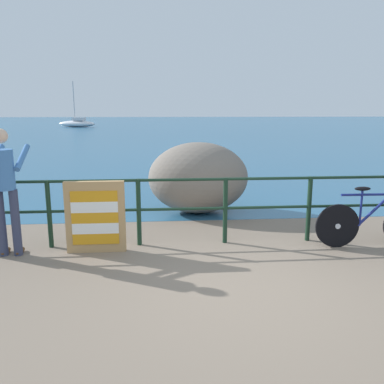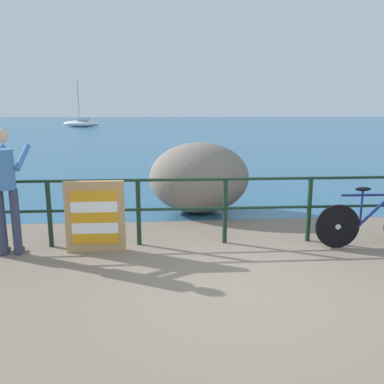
% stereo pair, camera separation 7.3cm
% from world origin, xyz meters
% --- Properties ---
extents(ground_plane, '(120.00, 120.00, 0.10)m').
position_xyz_m(ground_plane, '(0.00, 20.00, -0.05)').
color(ground_plane, '#756656').
extents(sea_surface, '(120.00, 90.00, 0.01)m').
position_xyz_m(sea_surface, '(0.00, 47.87, 0.00)').
color(sea_surface, '#285B7F').
rests_on(sea_surface, ground_plane).
extents(promenade_railing, '(7.95, 0.07, 1.02)m').
position_xyz_m(promenade_railing, '(0.00, 1.61, 0.63)').
color(promenade_railing, black).
rests_on(promenade_railing, ground_plane).
extents(bicycle, '(1.70, 0.48, 0.92)m').
position_xyz_m(bicycle, '(2.15, 1.26, 0.39)').
color(bicycle, black).
rests_on(bicycle, ground_plane).
extents(person_at_railing, '(0.45, 0.64, 1.78)m').
position_xyz_m(person_at_railing, '(-3.11, 1.34, 0.99)').
color(person_at_railing, '#333851').
rests_on(person_at_railing, ground_plane).
extents(folded_deckchair_stack, '(0.84, 0.10, 1.04)m').
position_xyz_m(folded_deckchair_stack, '(-1.92, 1.36, 0.52)').
color(folded_deckchair_stack, tan).
rests_on(folded_deckchair_stack, ground_plane).
extents(breakwater_boulder_main, '(1.97, 1.53, 1.40)m').
position_xyz_m(breakwater_boulder_main, '(-0.23, 3.50, 0.70)').
color(breakwater_boulder_main, slate).
rests_on(breakwater_boulder_main, ground).
extents(sailboat, '(4.58, 2.75, 4.90)m').
position_xyz_m(sailboat, '(-10.03, 41.13, 0.42)').
color(sailboat, white).
rests_on(sailboat, sea_surface).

